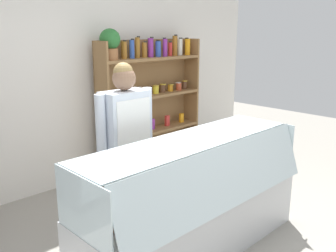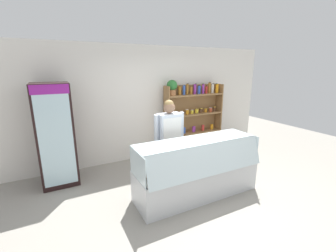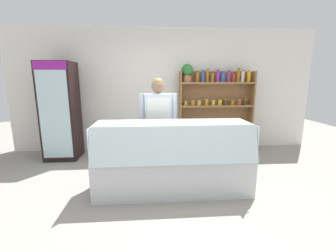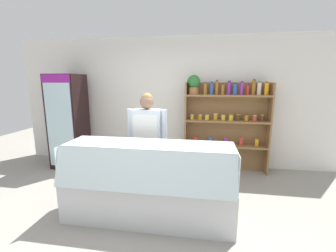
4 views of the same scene
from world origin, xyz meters
name	(u,v)px [view 4 (image 4 of 4)]	position (x,y,z in m)	size (l,w,h in m)	color
ground_plane	(149,220)	(0.00, 0.00, 0.00)	(12.00, 12.00, 0.00)	gray
back_wall	(172,102)	(0.00, 2.20, 1.35)	(6.80, 0.10, 2.70)	white
drinks_fridge	(69,121)	(-2.12, 1.66, 0.97)	(0.63, 0.61, 1.93)	black
shelving_unit	(223,118)	(1.05, 1.93, 1.08)	(1.62, 0.29, 1.91)	olive
deli_display_case	(148,195)	(-0.02, 0.09, 0.31)	(2.18, 0.75, 1.01)	silver
shop_clerk	(147,135)	(-0.20, 0.77, 0.96)	(0.63, 0.25, 1.62)	#4C4233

